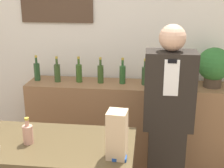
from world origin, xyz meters
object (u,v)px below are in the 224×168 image
(potted_plant, at_px, (214,66))
(tape_dispenser, at_px, (120,157))
(shopkeeper, at_px, (168,121))
(paper_bag, at_px, (117,135))

(potted_plant, xyz_separation_m, tape_dispenser, (-0.81, -1.39, -0.26))
(shopkeeper, height_order, potted_plant, shopkeeper)
(potted_plant, distance_m, paper_bag, 1.59)
(shopkeeper, relative_size, potted_plant, 4.12)
(paper_bag, height_order, tape_dispenser, paper_bag)
(paper_bag, bearing_deg, tape_dispenser, -55.03)
(paper_bag, xyz_separation_m, tape_dispenser, (0.02, -0.03, -0.13))
(potted_plant, distance_m, tape_dispenser, 1.63)
(potted_plant, bearing_deg, tape_dispenser, -120.18)
(paper_bag, distance_m, tape_dispenser, 0.14)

